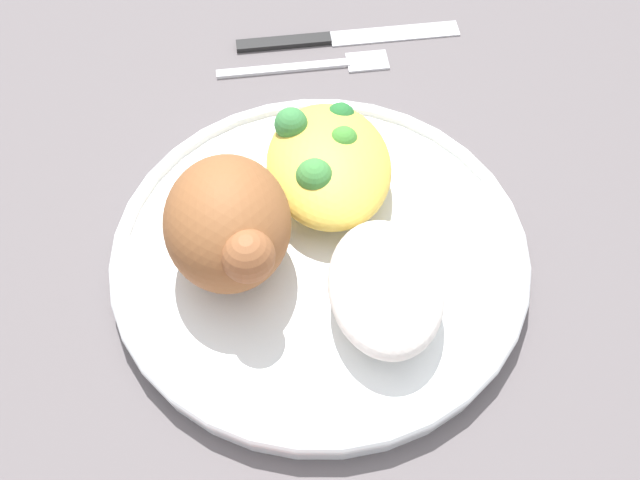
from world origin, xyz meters
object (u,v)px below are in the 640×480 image
object	(u,v)px
plate	(320,257)
fork	(314,65)
mac_cheese_with_broccoli	(327,162)
knife	(329,37)
rice_pile	(386,288)
roasted_chicken	(228,220)

from	to	relation	value
plate	fork	size ratio (longest dim) A/B	1.99
mac_cheese_with_broccoli	knife	distance (m)	0.17
mac_cheese_with_broccoli	fork	world-z (taller)	mac_cheese_with_broccoli
knife	rice_pile	bearing A→B (deg)	1.42
roasted_chicken	fork	world-z (taller)	roasted_chicken
rice_pile	fork	xyz separation A→B (m)	(-0.24, -0.02, -0.04)
roasted_chicken	mac_cheese_with_broccoli	distance (m)	0.09
roasted_chicken	mac_cheese_with_broccoli	size ratio (longest dim) A/B	0.93
fork	rice_pile	bearing A→B (deg)	5.39
rice_pile	knife	world-z (taller)	rice_pile
plate	roasted_chicken	distance (m)	0.08
mac_cheese_with_broccoli	fork	size ratio (longest dim) A/B	0.79
roasted_chicken	knife	world-z (taller)	roasted_chicken
mac_cheese_with_broccoli	roasted_chicken	bearing A→B (deg)	-50.23
plate	mac_cheese_with_broccoli	distance (m)	0.07
knife	fork	bearing A→B (deg)	-27.43
plate	knife	xyz separation A→B (m)	(-0.23, 0.03, -0.01)
rice_pile	mac_cheese_with_broccoli	world-z (taller)	mac_cheese_with_broccoli
fork	knife	distance (m)	0.03
mac_cheese_with_broccoli	rice_pile	bearing A→B (deg)	13.66
plate	fork	xyz separation A→B (m)	(-0.20, 0.01, -0.01)
rice_pile	fork	world-z (taller)	rice_pile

